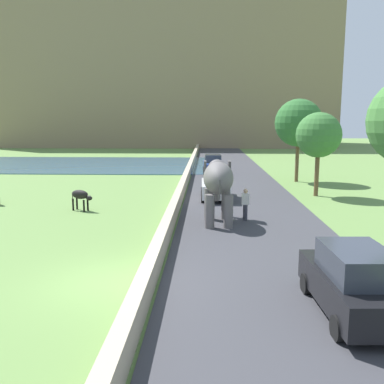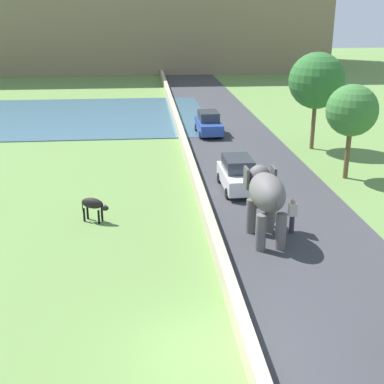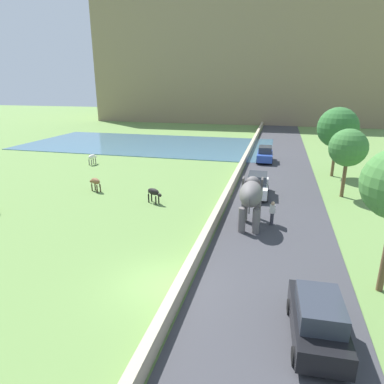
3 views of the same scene
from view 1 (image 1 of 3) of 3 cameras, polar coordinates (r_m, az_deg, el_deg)
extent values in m
plane|color=#608442|center=(13.39, -10.82, -11.87)|extent=(220.00, 220.00, 0.00)
cube|color=#38383D|center=(32.56, 5.76, 1.00)|extent=(7.00, 120.00, 0.06)
cube|color=tan|center=(30.51, -1.13, 1.17)|extent=(0.40, 110.00, 0.79)
cube|color=#426B84|center=(50.09, -17.68, 3.61)|extent=(36.00, 18.00, 0.08)
cube|color=#897556|center=(90.10, -3.71, 14.86)|extent=(64.00, 28.00, 26.37)
cylinder|color=tan|center=(95.15, -12.80, 23.97)|extent=(3.97, 3.97, 5.02)
ellipsoid|color=#605B5B|center=(19.70, 3.59, 1.92)|extent=(1.46, 2.73, 1.50)
cylinder|color=#605B5B|center=(20.78, 2.27, -1.69)|extent=(0.44, 0.44, 1.60)
cylinder|color=#605B5B|center=(20.82, 4.58, -1.69)|extent=(0.44, 0.44, 1.60)
cylinder|color=#605B5B|center=(19.07, 2.41, -2.72)|extent=(0.44, 0.44, 1.60)
cylinder|color=#605B5B|center=(19.11, 4.93, -2.72)|extent=(0.44, 0.44, 1.60)
ellipsoid|color=#605B5B|center=(21.08, 3.41, 2.94)|extent=(1.02, 0.92, 1.10)
cube|color=#484444|center=(20.92, 1.78, 3.00)|extent=(0.14, 0.70, 0.90)
cube|color=#484444|center=(20.98, 5.06, 2.99)|extent=(0.14, 0.70, 0.90)
cylinder|color=#605B5B|center=(21.67, 3.33, 0.75)|extent=(0.28, 0.28, 1.50)
cone|color=silver|center=(21.53, 2.76, 1.91)|extent=(0.13, 0.56, 0.17)
cone|color=silver|center=(21.55, 3.93, 1.90)|extent=(0.13, 0.56, 0.17)
cylinder|color=#484444|center=(18.44, 3.78, 0.29)|extent=(0.08, 0.08, 0.90)
cylinder|color=#33333D|center=(20.74, 7.21, -2.84)|extent=(0.22, 0.22, 0.85)
cube|color=silver|center=(20.60, 7.25, -0.93)|extent=(0.36, 0.22, 0.56)
sphere|color=tan|center=(20.53, 7.27, 0.14)|extent=(0.22, 0.22, 0.22)
cube|color=black|center=(11.58, 20.89, -12.11)|extent=(1.87, 4.07, 0.80)
cube|color=#2D333D|center=(11.16, 21.49, -8.89)|extent=(1.54, 2.26, 0.70)
cylinder|color=black|center=(12.62, 15.13, -11.93)|extent=(0.21, 0.61, 0.60)
cylinder|color=black|center=(13.14, 22.07, -11.45)|extent=(0.21, 0.61, 0.60)
cylinder|color=black|center=(10.36, 19.08, -17.07)|extent=(0.21, 0.61, 0.60)
cube|color=white|center=(26.36, 3.20, 0.49)|extent=(1.78, 4.03, 0.80)
cube|color=#2D333D|center=(26.45, 3.20, 2.16)|extent=(1.49, 2.23, 0.70)
cylinder|color=black|center=(25.19, 5.13, -0.89)|extent=(0.19, 0.60, 0.60)
cylinder|color=black|center=(25.12, 1.46, -0.88)|extent=(0.19, 0.60, 0.60)
cylinder|color=black|center=(27.74, 4.76, 0.09)|extent=(0.19, 0.60, 0.60)
cylinder|color=black|center=(27.68, 1.42, 0.10)|extent=(0.19, 0.60, 0.60)
cube|color=#2D4CA8|center=(39.06, 2.85, 3.45)|extent=(1.80, 4.04, 0.80)
cube|color=#2D333D|center=(39.18, 2.85, 4.58)|extent=(1.50, 2.24, 0.70)
cylinder|color=black|center=(37.85, 4.14, 2.64)|extent=(0.19, 0.60, 0.60)
cylinder|color=black|center=(37.79, 1.69, 2.65)|extent=(0.19, 0.60, 0.60)
cylinder|color=black|center=(40.43, 3.92, 3.08)|extent=(0.19, 0.60, 0.60)
cylinder|color=black|center=(40.37, 1.63, 3.09)|extent=(0.19, 0.60, 0.60)
ellipsoid|color=black|center=(23.80, -14.92, -0.32)|extent=(1.18, 0.87, 0.50)
cylinder|color=black|center=(23.76, -13.92, -1.71)|extent=(0.10, 0.10, 0.65)
cylinder|color=black|center=(23.53, -14.41, -1.83)|extent=(0.10, 0.10, 0.65)
cylinder|color=black|center=(24.27, -15.29, -1.53)|extent=(0.10, 0.10, 0.65)
cylinder|color=black|center=(24.04, -15.79, -1.65)|extent=(0.10, 0.10, 0.65)
ellipsoid|color=black|center=(23.41, -13.75, -0.81)|extent=(0.46, 0.39, 0.26)
cone|color=beige|center=(23.44, -13.62, -0.36)|extent=(0.04, 0.04, 0.12)
cone|color=beige|center=(23.31, -13.91, -0.43)|extent=(0.04, 0.04, 0.12)
cylinder|color=black|center=(24.19, -15.85, -0.69)|extent=(0.04, 0.04, 0.45)
cylinder|color=brown|center=(28.67, 16.52, 2.41)|extent=(0.28, 0.28, 2.96)
sphere|color=#387033|center=(28.48, 16.76, 7.40)|extent=(2.90, 2.90, 2.90)
cylinder|color=brown|center=(35.05, 14.02, 4.12)|extent=(0.28, 0.28, 3.40)
sphere|color=#2D662D|center=(34.91, 14.22, 9.06)|extent=(3.77, 3.77, 3.77)
camera|label=2|loc=(6.43, -99.82, 45.35)|focal=48.40mm
camera|label=3|loc=(4.28, 122.83, 58.78)|focal=31.82mm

